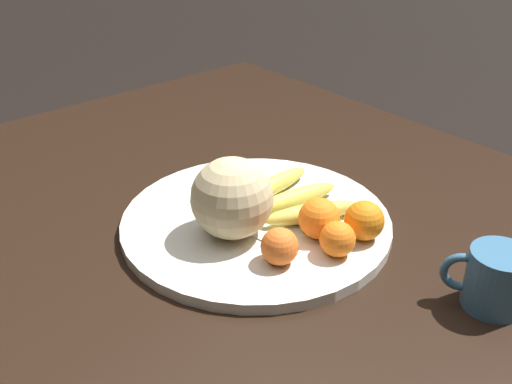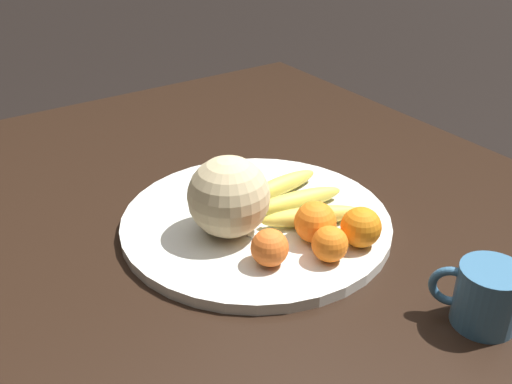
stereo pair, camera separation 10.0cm
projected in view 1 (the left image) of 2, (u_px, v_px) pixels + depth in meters
The scene contains 10 objects.
kitchen_table at pixel (247, 252), 1.11m from camera, with size 1.41×1.16×0.73m.
fruit_bowl at pixel (256, 222), 1.03m from camera, with size 0.46×0.46×0.02m.
melon at pixel (232, 198), 0.95m from camera, with size 0.13×0.13×0.13m.
banana_bunch at pixel (293, 199), 1.04m from camera, with size 0.18×0.20×0.03m.
orange_front_left at pixel (319, 218), 0.96m from camera, with size 0.07×0.07×0.07m.
orange_front_right at pixel (364, 221), 0.95m from camera, with size 0.06×0.06×0.06m.
orange_mid_center at pixel (280, 246), 0.89m from camera, with size 0.06×0.06×0.06m.
orange_back_left at pixel (337, 239), 0.91m from camera, with size 0.06×0.06×0.06m.
produce_tag at pixel (258, 232), 0.98m from camera, with size 0.10×0.05×0.00m.
ceramic_mug at pixel (495, 279), 0.83m from camera, with size 0.11×0.09×0.09m.
Camera 1 is at (-0.70, 0.58, 1.29)m, focal length 42.00 mm.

